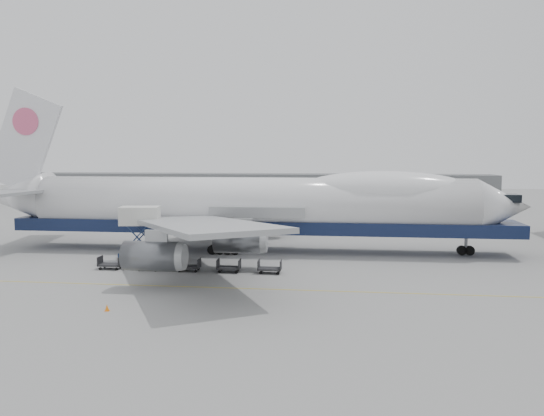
# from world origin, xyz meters

# --- Properties ---
(ground) EXTENTS (260.00, 260.00, 0.00)m
(ground) POSITION_xyz_m (0.00, 0.00, 0.00)
(ground) COLOR gray
(ground) RESTS_ON ground
(apron_line) EXTENTS (60.00, 0.15, 0.01)m
(apron_line) POSITION_xyz_m (0.00, -6.00, 0.01)
(apron_line) COLOR gold
(apron_line) RESTS_ON ground
(hangar) EXTENTS (110.00, 8.00, 7.00)m
(hangar) POSITION_xyz_m (-10.00, 70.00, 3.50)
(hangar) COLOR slate
(hangar) RESTS_ON ground
(airliner) EXTENTS (67.00, 55.30, 19.98)m
(airliner) POSITION_xyz_m (0.64, 12.00, 5.62)
(airliner) COLOR white
(airliner) RESTS_ON ground
(catering_truck) EXTENTS (4.80, 3.64, 5.99)m
(catering_truck) POSITION_xyz_m (-11.33, 4.52, 3.43)
(catering_truck) COLOR navy
(catering_truck) RESTS_ON ground
(traffic_cone) EXTENTS (0.35, 0.35, 0.51)m
(traffic_cone) POSITION_xyz_m (-7.15, -13.72, 0.24)
(traffic_cone) COLOR orange
(traffic_cone) RESTS_ON ground
(dolly_0) EXTENTS (2.30, 1.35, 1.30)m
(dolly_0) POSITION_xyz_m (-12.90, 0.09, 0.53)
(dolly_0) COLOR #2D2D30
(dolly_0) RESTS_ON ground
(dolly_1) EXTENTS (2.30, 1.35, 1.30)m
(dolly_1) POSITION_xyz_m (-8.80, 0.09, 0.53)
(dolly_1) COLOR #2D2D30
(dolly_1) RESTS_ON ground
(dolly_2) EXTENTS (2.30, 1.35, 1.30)m
(dolly_2) POSITION_xyz_m (-4.70, 0.09, 0.53)
(dolly_2) COLOR #2D2D30
(dolly_2) RESTS_ON ground
(dolly_3) EXTENTS (2.30, 1.35, 1.30)m
(dolly_3) POSITION_xyz_m (-0.59, 0.09, 0.53)
(dolly_3) COLOR #2D2D30
(dolly_3) RESTS_ON ground
(dolly_4) EXTENTS (2.30, 1.35, 1.30)m
(dolly_4) POSITION_xyz_m (3.51, 0.09, 0.53)
(dolly_4) COLOR #2D2D30
(dolly_4) RESTS_ON ground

